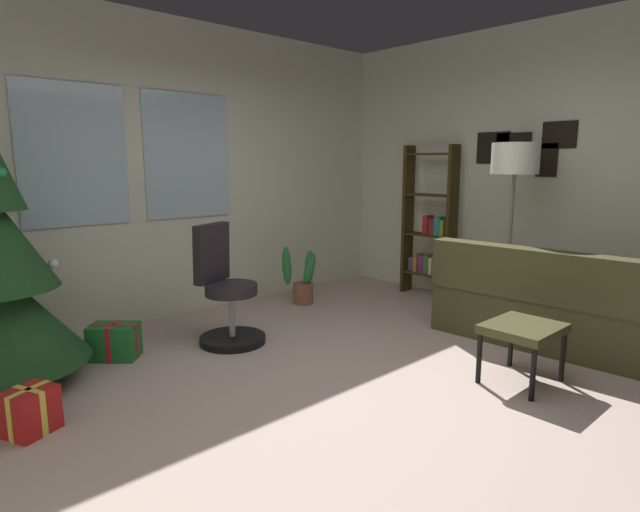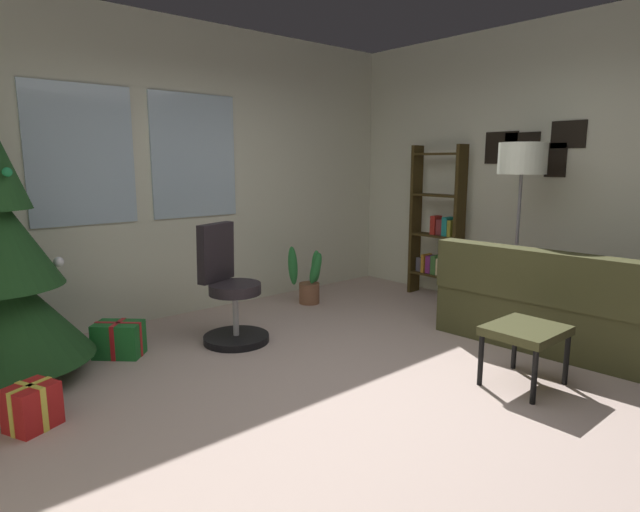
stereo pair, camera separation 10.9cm
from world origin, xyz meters
The scene contains 11 objects.
ground_plane centered at (0.00, 0.00, -0.05)m, with size 5.34×5.01×0.10m, color #C1A99E.
wall_back_with_windows centered at (-0.02, 2.55, 1.45)m, with size 5.34×0.12×2.88m.
wall_right_with_frames centered at (2.72, 0.00, 1.44)m, with size 0.12×5.01×2.88m.
couch centered at (2.01, -0.56, 0.30)m, with size 1.58×1.99×0.84m.
footstool centered at (0.92, -0.64, 0.37)m, with size 0.52×0.44×0.42m.
gift_box_red centered at (-1.79, 0.92, 0.13)m, with size 0.32×0.30×0.27m.
gift_box_green centered at (-0.99, 1.74, 0.14)m, with size 0.42×0.42×0.28m.
office_chair centered at (-0.13, 1.46, 0.40)m, with size 0.56×0.57×1.02m.
bookshelf centered at (2.46, 1.24, 0.76)m, with size 0.18×0.64×1.71m.
floor_lamp centered at (2.11, 0.10, 1.47)m, with size 0.42×0.42×1.70m.
potted_plant centered at (1.15, 1.96, 0.26)m, with size 0.42×0.26×0.65m.
Camera 2 is at (-2.38, -2.29, 1.52)m, focal length 29.24 mm.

